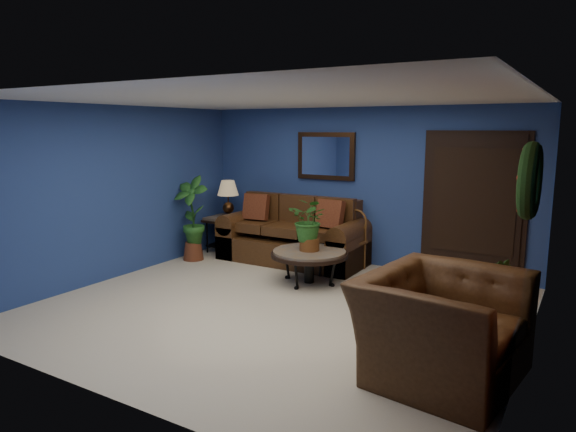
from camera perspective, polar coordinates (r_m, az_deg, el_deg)
The scene contains 18 objects.
floor at distance 6.37m, azimuth -1.17°, elevation -10.19°, with size 5.50×5.50×0.00m, color beige.
wall_back at distance 8.27m, azimuth 8.03°, elevation 3.25°, with size 5.50×0.04×2.50m, color navy.
wall_left at distance 7.86m, azimuth -18.48°, elevation 2.51°, with size 0.04×5.00×2.50m, color navy.
wall_right_brick at distance 5.18m, azimuth 25.55°, elevation -1.50°, with size 0.04×5.00×2.50m, color maroon.
ceiling at distance 6.00m, azimuth -1.26°, elevation 12.87°, with size 5.50×5.00×0.02m, color white.
crown_molding at distance 5.10m, azimuth 26.20°, elevation 11.64°, with size 0.03×5.00×0.14m, color white.
wall_mirror at distance 8.44m, azimuth 4.22°, elevation 6.66°, with size 1.02×0.06×0.77m, color #422613.
closet_door at distance 7.76m, azimuth 19.88°, elevation 0.85°, with size 1.44×0.06×2.18m, color black.
wreath at distance 5.17m, azimuth 25.31°, elevation 3.55°, with size 0.72×0.72×0.16m, color black.
sofa at distance 8.48m, azimuth 0.77°, elevation -2.65°, with size 2.38×1.03×1.07m.
coffee_table at distance 7.27m, azimuth 2.38°, elevation -4.29°, with size 1.09×1.09×0.47m.
end_table at distance 9.15m, azimuth -6.61°, elevation -0.96°, with size 0.69×0.69×0.63m.
table_lamp at distance 9.06m, azimuth -6.68°, elevation 2.43°, with size 0.37×0.37×0.62m.
side_chair at distance 8.02m, azimuth 7.18°, elevation -2.19°, with size 0.46×0.46×0.93m.
armchair at distance 4.80m, azimuth 16.69°, elevation -11.64°, with size 1.41×1.23×0.92m, color #4A2C15.
coffee_plant at distance 7.17m, azimuth 2.41°, elevation -0.65°, with size 0.56×0.48×0.75m.
floor_plant at distance 5.96m, azimuth 21.65°, elevation -7.96°, with size 0.45×0.41×0.83m.
tall_plant at distance 8.60m, azimuth -10.60°, elevation 0.09°, with size 0.61×0.42×1.40m.
Camera 1 is at (3.18, -5.08, 2.18)m, focal length 32.00 mm.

